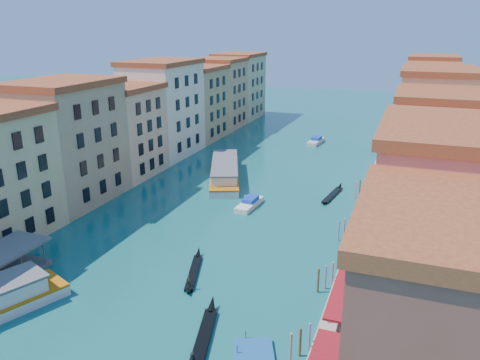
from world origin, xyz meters
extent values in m
cube|color=tan|center=(-26.00, 39.50, 9.50)|extent=(12.00, 17.00, 19.00)
cube|color=brown|center=(-26.00, 39.50, 19.50)|extent=(12.80, 17.40, 1.00)
cube|color=tan|center=(-26.00, 55.00, 8.25)|extent=(12.00, 14.00, 16.50)
cube|color=brown|center=(-26.00, 55.00, 17.00)|extent=(12.80, 14.40, 1.00)
cube|color=beige|center=(-26.00, 71.00, 10.00)|extent=(12.00, 18.00, 20.00)
cube|color=brown|center=(-26.00, 71.00, 20.50)|extent=(12.80, 18.40, 1.00)
cube|color=tan|center=(-26.00, 88.00, 8.75)|extent=(12.00, 16.00, 17.50)
cube|color=brown|center=(-26.00, 88.00, 18.00)|extent=(12.80, 16.40, 1.00)
cube|color=tan|center=(-26.00, 103.50, 9.25)|extent=(12.00, 15.00, 18.50)
cube|color=brown|center=(-26.00, 103.50, 19.00)|extent=(12.80, 15.40, 1.00)
cube|color=tan|center=(-26.00, 119.50, 9.50)|extent=(12.00, 17.00, 19.00)
cube|color=brown|center=(-26.00, 119.50, 19.50)|extent=(12.80, 17.40, 1.00)
cube|color=brown|center=(30.00, 7.50, 8.50)|extent=(12.00, 15.00, 17.00)
cube|color=brown|center=(30.00, 7.50, 17.50)|extent=(12.80, 15.40, 1.00)
cube|color=#C56A5C|center=(30.00, 23.50, 9.50)|extent=(12.00, 17.00, 19.00)
cube|color=brown|center=(30.00, 23.50, 19.50)|extent=(12.80, 17.40, 1.00)
cube|color=tan|center=(30.00, 39.00, 8.25)|extent=(12.00, 14.00, 16.50)
cube|color=brown|center=(30.00, 39.00, 17.00)|extent=(12.80, 14.40, 1.00)
cube|color=#BE5D4E|center=(30.00, 54.00, 9.00)|extent=(12.00, 16.00, 18.00)
cube|color=brown|center=(30.00, 54.00, 18.50)|extent=(12.80, 16.40, 1.00)
cube|color=tan|center=(30.00, 71.00, 10.00)|extent=(12.00, 18.00, 20.00)
cube|color=brown|center=(30.00, 71.00, 20.50)|extent=(12.80, 18.40, 1.00)
cube|color=brown|center=(30.00, 87.50, 8.75)|extent=(12.00, 15.00, 17.50)
cube|color=brown|center=(30.00, 87.50, 18.00)|extent=(12.80, 15.40, 1.00)
cube|color=tan|center=(30.00, 103.00, 9.25)|extent=(12.00, 16.00, 18.50)
cube|color=brown|center=(30.00, 103.00, 19.00)|extent=(12.80, 16.40, 1.00)
cube|color=#A97055|center=(30.00, 119.50, 9.75)|extent=(12.00, 17.00, 19.50)
cube|color=brown|center=(30.00, 119.50, 20.00)|extent=(12.80, 17.40, 1.00)
cube|color=#A69D86|center=(22.00, 65.00, 0.50)|extent=(4.00, 140.00, 1.00)
cube|color=maroon|center=(22.20, 23.50, 3.00)|extent=(3.20, 15.30, 0.25)
cylinder|color=#5D5D60|center=(20.80, 18.40, 1.50)|extent=(0.12, 0.12, 3.00)
cylinder|color=#5D5D60|center=(20.80, 28.60, 1.50)|extent=(0.12, 0.12, 3.00)
cube|color=maroon|center=(22.20, 39.00, 3.00)|extent=(3.20, 12.60, 0.25)
cylinder|color=#5D5D60|center=(20.80, 34.80, 1.50)|extent=(0.12, 0.12, 3.00)
cylinder|color=#5D5D60|center=(20.80, 43.20, 1.50)|extent=(0.12, 0.12, 3.00)
cylinder|color=brown|center=(18.50, 13.00, 1.30)|extent=(0.24, 0.24, 3.20)
cylinder|color=brown|center=(19.10, 14.00, 1.30)|extent=(0.24, 0.24, 3.20)
cylinder|color=brown|center=(19.70, 15.00, 1.30)|extent=(0.24, 0.24, 3.20)
cylinder|color=brown|center=(18.50, 25.00, 1.30)|extent=(0.24, 0.24, 3.20)
cylinder|color=brown|center=(19.10, 26.00, 1.30)|extent=(0.24, 0.24, 3.20)
cylinder|color=brown|center=(19.70, 27.00, 1.30)|extent=(0.24, 0.24, 3.20)
cylinder|color=brown|center=(18.50, 39.00, 1.30)|extent=(0.24, 0.24, 3.20)
cylinder|color=brown|center=(19.10, 40.00, 1.30)|extent=(0.24, 0.24, 3.20)
cylinder|color=brown|center=(19.70, 41.00, 1.30)|extent=(0.24, 0.24, 3.20)
cylinder|color=brown|center=(18.50, 57.00, 1.30)|extent=(0.24, 0.24, 3.20)
cylinder|color=brown|center=(19.10, 58.00, 1.30)|extent=(0.24, 0.24, 3.20)
cylinder|color=brown|center=(19.70, 59.00, 1.30)|extent=(0.24, 0.24, 3.20)
cube|color=silver|center=(-6.43, 59.03, 0.68)|extent=(12.96, 22.79, 1.35)
cube|color=silver|center=(-6.43, 59.03, 2.14)|extent=(10.78, 18.40, 1.80)
cube|color=#5D5D60|center=(-6.43, 59.03, 3.21)|extent=(11.30, 19.05, 0.28)
cube|color=#C2670B|center=(-6.43, 59.03, 1.29)|extent=(13.01, 22.82, 0.28)
cube|color=black|center=(3.90, 23.82, 0.20)|extent=(3.41, 8.03, 0.41)
cone|color=black|center=(2.53, 28.12, 0.54)|extent=(1.32, 1.97, 1.51)
cone|color=black|center=(5.27, 19.53, 0.45)|extent=(1.23, 1.67, 1.33)
imported|color=#2F2B1E|center=(4.94, 20.56, 1.14)|extent=(0.65, 0.53, 1.55)
cube|color=black|center=(10.30, 12.47, 0.24)|extent=(3.64, 9.93, 0.50)
cone|color=black|center=(8.93, 17.82, 0.66)|extent=(1.51, 2.40, 1.85)
cube|color=black|center=(14.74, 56.20, 0.20)|extent=(2.19, 8.39, 0.42)
cone|color=black|center=(15.40, 60.78, 0.56)|extent=(1.09, 1.96, 1.55)
cone|color=black|center=(14.08, 51.63, 0.46)|extent=(1.04, 1.64, 1.37)
cube|color=silver|center=(2.93, 46.60, 0.41)|extent=(2.73, 7.24, 0.81)
cube|color=#163CB5|center=(2.97, 47.10, 1.12)|extent=(2.04, 3.16, 0.71)
cube|color=beige|center=(4.26, 93.19, 0.44)|extent=(3.18, 7.96, 0.89)
cube|color=#163CB5|center=(4.32, 93.74, 1.22)|extent=(2.31, 3.50, 0.78)
cube|color=#19549A|center=(15.50, 11.97, 0.22)|extent=(5.29, 6.26, 0.44)
camera|label=1|loc=(26.17, -20.34, 28.01)|focal=35.00mm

